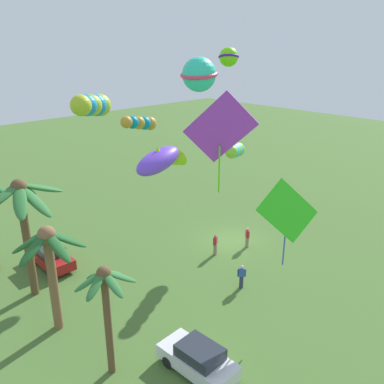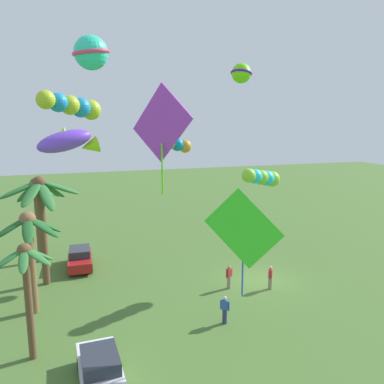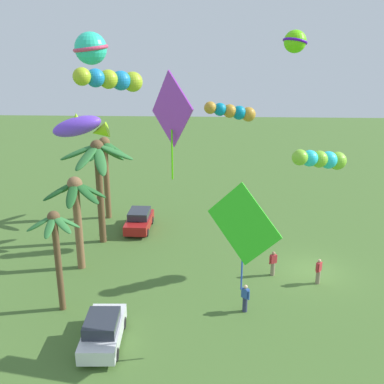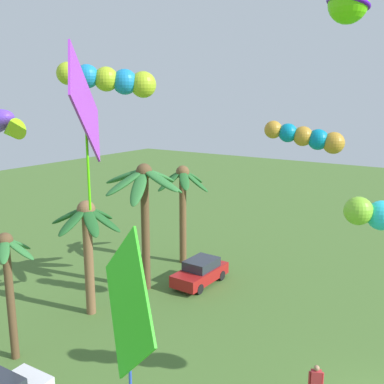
{
  "view_description": "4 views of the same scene",
  "coord_description": "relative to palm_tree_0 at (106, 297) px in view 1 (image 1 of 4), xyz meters",
  "views": [
    {
      "loc": [
        -18.41,
        22.17,
        14.68
      ],
      "look_at": [
        -2.29,
        6.53,
        6.35
      ],
      "focal_mm": 38.27,
      "sensor_mm": 36.0,
      "label": 1
    },
    {
      "loc": [
        -22.9,
        12.11,
        11.14
      ],
      "look_at": [
        -3.75,
        6.09,
        7.31
      ],
      "focal_mm": 36.33,
      "sensor_mm": 36.0,
      "label": 2
    },
    {
      "loc": [
        -25.96,
        6.35,
        13.86
      ],
      "look_at": [
        -3.69,
        7.37,
        6.38
      ],
      "focal_mm": 42.76,
      "sensor_mm": 36.0,
      "label": 3
    },
    {
      "loc": [
        -14.98,
        -1.65,
        11.09
      ],
      "look_at": [
        -2.7,
        6.55,
        7.9
      ],
      "focal_mm": 41.43,
      "sensor_mm": 36.0,
      "label": 4
    }
  ],
  "objects": [
    {
      "name": "kite_ball_5",
      "position": [
        3.84,
        -12.13,
        9.57
      ],
      "size": [
        1.81,
        1.81,
        1.16
      ],
      "color": "#63E410"
    },
    {
      "name": "palm_tree_0",
      "position": [
        0.0,
        0.0,
        0.0
      ],
      "size": [
        2.69,
        2.64,
        5.66
      ],
      "color": "brown",
      "rests_on": "ground"
    },
    {
      "name": "parked_car_0",
      "position": [
        -2.85,
        -2.9,
        -3.42
      ],
      "size": [
        3.97,
        1.88,
        1.51
      ],
      "color": "silver",
      "rests_on": "ground"
    },
    {
      "name": "kite_diamond_0",
      "position": [
        -2.91,
        -9.35,
        2.12
      ],
      "size": [
        1.83,
        3.11,
        4.92
      ],
      "color": "#31D420"
    },
    {
      "name": "ground_plane",
      "position": [
        4.89,
        -14.31,
        -4.17
      ],
      "size": [
        120.0,
        120.0,
        0.0
      ],
      "primitive_type": "plane",
      "color": "#476B2D"
    },
    {
      "name": "palm_tree_2",
      "position": [
        4.73,
        0.26,
        0.33
      ],
      "size": [
        3.92,
        3.81,
        6.05
      ],
      "color": "brown",
      "rests_on": "ground"
    },
    {
      "name": "spectator_0",
      "position": [
        0.23,
        -9.82,
        -3.35
      ],
      "size": [
        0.42,
        0.44,
        1.59
      ],
      "color": "#2D3351",
      "rests_on": "ground"
    },
    {
      "name": "spectator_1",
      "position": [
        3.4,
        -14.35,
        -3.35
      ],
      "size": [
        0.45,
        0.41,
        1.59
      ],
      "color": "gray",
      "rests_on": "ground"
    },
    {
      "name": "kite_diamond_2",
      "position": [
        -0.96,
        -6.15,
        6.66
      ],
      "size": [
        2.95,
        2.09,
        4.93
      ],
      "color": "purple"
    },
    {
      "name": "kite_tube_7",
      "position": [
        4.83,
        -14.27,
        3.1
      ],
      "size": [
        2.52,
        3.5,
        1.55
      ],
      "color": "#80CF2F"
    },
    {
      "name": "kite_ball_1",
      "position": [
        -2.55,
        -3.15,
        9.35
      ],
      "size": [
        1.8,
        1.81,
        1.26
      ],
      "color": "#2BD9AC"
    },
    {
      "name": "parked_car_1",
      "position": [
        11.05,
        -2.47,
        -3.42
      ],
      "size": [
        3.94,
        1.82,
        1.51
      ],
      "color": "#A51919",
      "rests_on": "ground"
    },
    {
      "name": "kite_tube_4",
      "position": [
        3.97,
        -2.48,
        7.62
      ],
      "size": [
        3.15,
        3.28,
        1.47
      ],
      "color": "#A4C323"
    },
    {
      "name": "kite_tube_3",
      "position": [
        9.25,
        -9.22,
        5.16
      ],
      "size": [
        1.64,
        3.44,
        1.42
      ],
      "color": "#BC8828"
    },
    {
      "name": "kite_fish_6",
      "position": [
        -1.4,
        -2.16,
        6.04
      ],
      "size": [
        1.32,
        2.64,
        1.3
      ],
      "color": "#6D3DE0"
    },
    {
      "name": "palm_tree_3",
      "position": [
        8.75,
        -0.2,
        1.66
      ],
      "size": [
        4.89,
        5.09,
        7.45
      ],
      "color": "brown",
      "rests_on": "ground"
    },
    {
      "name": "spectator_2",
      "position": [
        4.3,
        -11.79,
        -3.35
      ],
      "size": [
        0.37,
        0.51,
        1.59
      ],
      "color": "gray",
      "rests_on": "ground"
    }
  ]
}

